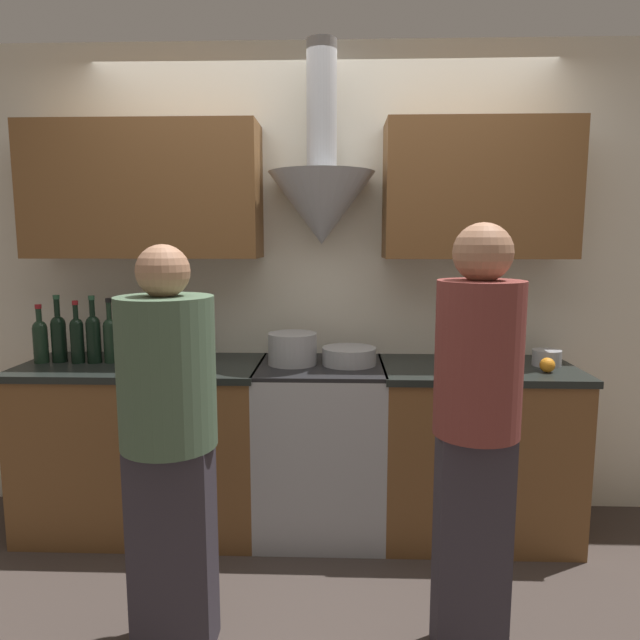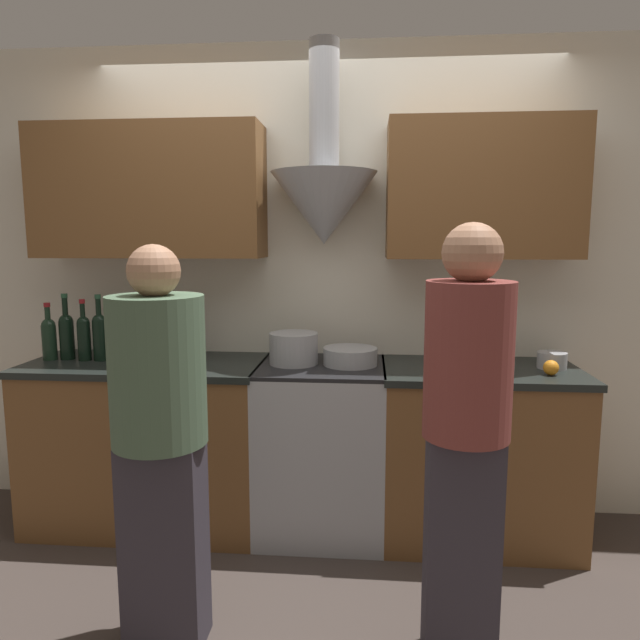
# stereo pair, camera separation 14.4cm
# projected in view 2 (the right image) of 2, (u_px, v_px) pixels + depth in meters

# --- Properties ---
(ground_plane) EXTENTS (12.00, 12.00, 0.00)m
(ground_plane) POSITION_uv_depth(u_px,v_px,m) (316.00, 560.00, 2.77)
(ground_plane) COLOR #423833
(wall_back) EXTENTS (8.40, 0.56, 2.60)m
(wall_back) POSITION_uv_depth(u_px,v_px,m) (318.00, 255.00, 3.16)
(wall_back) COLOR silver
(wall_back) RESTS_ON ground_plane
(counter_left) EXTENTS (1.26, 0.62, 0.90)m
(counter_left) POSITION_uv_depth(u_px,v_px,m) (149.00, 442.00, 3.11)
(counter_left) COLOR brown
(counter_left) RESTS_ON ground_plane
(counter_right) EXTENTS (1.00, 0.62, 0.90)m
(counter_right) POSITION_uv_depth(u_px,v_px,m) (478.00, 452.00, 2.96)
(counter_right) COLOR brown
(counter_right) RESTS_ON ground_plane
(stove_range) EXTENTS (0.66, 0.60, 0.90)m
(stove_range) POSITION_uv_depth(u_px,v_px,m) (322.00, 447.00, 3.03)
(stove_range) COLOR #A8AAAF
(stove_range) RESTS_ON ground_plane
(wine_bottle_0) EXTENTS (0.08, 0.08, 0.31)m
(wine_bottle_0) POSITION_uv_depth(u_px,v_px,m) (49.00, 336.00, 3.08)
(wine_bottle_0) COLOR black
(wine_bottle_0) RESTS_ON counter_left
(wine_bottle_1) EXTENTS (0.08, 0.08, 0.36)m
(wine_bottle_1) POSITION_uv_depth(u_px,v_px,m) (67.00, 333.00, 3.09)
(wine_bottle_1) COLOR black
(wine_bottle_1) RESTS_ON counter_left
(wine_bottle_2) EXTENTS (0.07, 0.07, 0.33)m
(wine_bottle_2) POSITION_uv_depth(u_px,v_px,m) (84.00, 335.00, 3.06)
(wine_bottle_2) COLOR black
(wine_bottle_2) RESTS_ON counter_left
(wine_bottle_3) EXTENTS (0.07, 0.07, 0.36)m
(wine_bottle_3) POSITION_uv_depth(u_px,v_px,m) (100.00, 334.00, 3.06)
(wine_bottle_3) COLOR black
(wine_bottle_3) RESTS_ON counter_left
(wine_bottle_4) EXTENTS (0.07, 0.07, 0.34)m
(wine_bottle_4) POSITION_uv_depth(u_px,v_px,m) (116.00, 336.00, 3.06)
(wine_bottle_4) COLOR black
(wine_bottle_4) RESTS_ON counter_left
(wine_bottle_5) EXTENTS (0.08, 0.08, 0.35)m
(wine_bottle_5) POSITION_uv_depth(u_px,v_px,m) (130.00, 335.00, 3.05)
(wine_bottle_5) COLOR black
(wine_bottle_5) RESTS_ON counter_left
(wine_bottle_6) EXTENTS (0.08, 0.08, 0.31)m
(wine_bottle_6) POSITION_uv_depth(u_px,v_px,m) (149.00, 338.00, 3.03)
(wine_bottle_6) COLOR black
(wine_bottle_6) RESTS_ON counter_left
(wine_bottle_7) EXTENTS (0.07, 0.07, 0.34)m
(wine_bottle_7) POSITION_uv_depth(u_px,v_px,m) (166.00, 337.00, 3.02)
(wine_bottle_7) COLOR black
(wine_bottle_7) RESTS_ON counter_left
(wine_bottle_8) EXTENTS (0.08, 0.08, 0.34)m
(wine_bottle_8) POSITION_uv_depth(u_px,v_px,m) (183.00, 337.00, 3.02)
(wine_bottle_8) COLOR black
(wine_bottle_8) RESTS_ON counter_left
(stock_pot) EXTENTS (0.25, 0.25, 0.16)m
(stock_pot) POSITION_uv_depth(u_px,v_px,m) (294.00, 348.00, 2.98)
(stock_pot) COLOR #A8AAAF
(stock_pot) RESTS_ON stove_range
(mixing_bowl) EXTENTS (0.28, 0.28, 0.09)m
(mixing_bowl) POSITION_uv_depth(u_px,v_px,m) (350.00, 356.00, 2.96)
(mixing_bowl) COLOR #A8AAAF
(mixing_bowl) RESTS_ON stove_range
(orange_fruit) EXTENTS (0.07, 0.07, 0.07)m
(orange_fruit) POSITION_uv_depth(u_px,v_px,m) (551.00, 368.00, 2.74)
(orange_fruit) COLOR orange
(orange_fruit) RESTS_ON counter_right
(saucepan) EXTENTS (0.15, 0.15, 0.08)m
(saucepan) POSITION_uv_depth(u_px,v_px,m) (552.00, 360.00, 2.88)
(saucepan) COLOR #A8AAAF
(saucepan) RESTS_ON counter_right
(chefs_knife) EXTENTS (0.23, 0.08, 0.01)m
(chefs_knife) POSITION_uv_depth(u_px,v_px,m) (487.00, 369.00, 2.86)
(chefs_knife) COLOR silver
(chefs_knife) RESTS_ON counter_right
(person_foreground_left) EXTENTS (0.35, 0.35, 1.53)m
(person_foreground_left) POSITION_uv_depth(u_px,v_px,m) (160.00, 433.00, 2.10)
(person_foreground_left) COLOR #38333D
(person_foreground_left) RESTS_ON ground_plane
(person_foreground_right) EXTENTS (0.31, 0.31, 1.61)m
(person_foreground_right) POSITION_uv_depth(u_px,v_px,m) (466.00, 426.00, 2.01)
(person_foreground_right) COLOR #38333D
(person_foreground_right) RESTS_ON ground_plane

